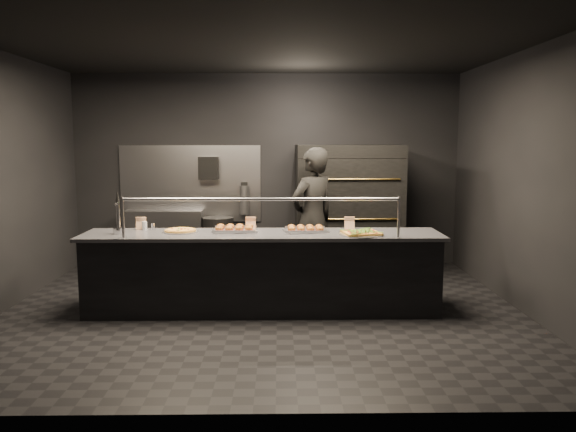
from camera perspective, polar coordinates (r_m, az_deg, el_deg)
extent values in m
plane|color=black|center=(6.64, -2.59, -9.59)|extent=(6.00, 6.00, 0.00)
plane|color=black|center=(6.43, -2.75, 16.88)|extent=(6.00, 6.00, 0.00)
cube|color=black|center=(8.86, -2.17, 4.60)|extent=(6.00, 0.04, 3.00)
cube|color=black|center=(3.88, -3.80, 0.74)|extent=(6.00, 0.04, 3.00)
cube|color=black|center=(6.95, 22.94, 3.19)|extent=(0.04, 5.00, 3.00)
cube|color=#99999E|center=(8.96, -9.87, 3.25)|extent=(2.20, 0.02, 1.20)
cube|color=black|center=(6.53, -2.61, -5.90)|extent=(4.00, 0.70, 0.88)
cube|color=#343439|center=(6.43, -2.63, -1.91)|extent=(4.10, 0.78, 0.04)
cylinder|color=#99999E|center=(6.33, -16.43, -0.13)|extent=(0.03, 0.03, 0.45)
cylinder|color=#99999E|center=(6.24, 11.18, -0.07)|extent=(0.03, 0.03, 0.45)
cylinder|color=#99999E|center=(6.08, -2.74, 1.72)|extent=(3.00, 0.04, 0.04)
cube|color=black|center=(8.47, 5.94, -3.76)|extent=(1.50, 1.15, 0.60)
cube|color=black|center=(8.37, 6.00, 0.27)|extent=(1.50, 1.20, 0.55)
cube|color=black|center=(8.32, 6.05, 4.03)|extent=(1.50, 1.20, 0.55)
cube|color=black|center=(8.30, 6.09, 6.58)|extent=(1.50, 1.20, 0.18)
cylinder|color=gold|center=(7.76, 6.55, -0.31)|extent=(1.30, 0.02, 0.02)
cylinder|color=gold|center=(7.71, 6.61, 3.74)|extent=(1.30, 0.02, 0.02)
cube|color=#99999E|center=(8.98, -12.43, -2.28)|extent=(1.20, 0.35, 0.90)
cube|color=black|center=(8.81, -8.07, 4.85)|extent=(0.30, 0.20, 0.35)
cylinder|color=#B2B2B7|center=(8.81, -4.45, 1.63)|extent=(0.14, 0.14, 0.45)
cube|color=black|center=(8.78, -4.46, 3.26)|extent=(0.10, 0.06, 0.06)
cylinder|color=silver|center=(6.64, -16.81, -1.43)|extent=(0.13, 0.13, 0.07)
cylinder|color=silver|center=(6.62, -16.86, -0.03)|extent=(0.05, 0.05, 0.33)
cylinder|color=silver|center=(6.53, -17.08, 1.15)|extent=(0.02, 0.09, 0.02)
cone|color=black|center=(6.60, -16.94, 1.93)|extent=(0.05, 0.05, 0.13)
cylinder|color=silver|center=(6.61, -10.87, -1.55)|extent=(0.42, 0.42, 0.01)
cylinder|color=#BE8F3C|center=(6.61, -10.87, -1.45)|extent=(0.36, 0.36, 0.02)
cylinder|color=gold|center=(6.61, -10.88, -1.35)|extent=(0.32, 0.32, 0.01)
cube|color=silver|center=(6.57, -5.45, -1.48)|extent=(0.55, 0.44, 0.02)
ellipsoid|color=#A16022|center=(6.49, -7.01, -1.25)|extent=(0.09, 0.09, 0.06)
ellipsoid|color=#A16022|center=(6.66, -6.86, -1.03)|extent=(0.09, 0.09, 0.06)
ellipsoid|color=#A16022|center=(6.48, -6.01, -1.25)|extent=(0.09, 0.09, 0.06)
ellipsoid|color=#A16022|center=(6.65, -5.89, -1.03)|extent=(0.09, 0.09, 0.06)
ellipsoid|color=#A16022|center=(6.47, -5.01, -1.25)|extent=(0.09, 0.09, 0.06)
ellipsoid|color=#A16022|center=(6.64, -4.91, -1.03)|extent=(0.09, 0.09, 0.06)
ellipsoid|color=#A16022|center=(6.47, -4.01, -1.25)|extent=(0.09, 0.09, 0.06)
ellipsoid|color=#A16022|center=(6.63, -3.93, -1.03)|extent=(0.09, 0.09, 0.06)
cube|color=silver|center=(6.52, 1.79, -1.51)|extent=(0.55, 0.46, 0.02)
ellipsoid|color=#A16022|center=(6.43, 0.37, -1.30)|extent=(0.09, 0.09, 0.06)
ellipsoid|color=#A16022|center=(6.58, 0.34, -1.09)|extent=(0.09, 0.09, 0.06)
ellipsoid|color=#A16022|center=(6.43, 1.33, -1.30)|extent=(0.09, 0.09, 0.06)
ellipsoid|color=#A16022|center=(6.59, 1.28, -1.09)|extent=(0.09, 0.09, 0.06)
ellipsoid|color=#A16022|center=(6.44, 2.30, -1.30)|extent=(0.09, 0.09, 0.06)
ellipsoid|color=#A16022|center=(6.59, 2.22, -1.09)|extent=(0.09, 0.09, 0.06)
ellipsoid|color=#A16022|center=(6.44, 3.26, -1.29)|extent=(0.09, 0.09, 0.06)
ellipsoid|color=#A16022|center=(6.60, 3.16, -1.08)|extent=(0.09, 0.09, 0.06)
cylinder|color=silver|center=(6.35, 7.46, -1.85)|extent=(0.50, 0.50, 0.01)
cube|color=#BE8F3C|center=(6.35, 7.46, -1.71)|extent=(0.45, 0.42, 0.02)
cube|color=gold|center=(6.35, 7.46, -1.60)|extent=(0.43, 0.39, 0.01)
cube|color=#569132|center=(6.35, 7.46, -1.52)|extent=(0.40, 0.37, 0.01)
cylinder|color=silver|center=(6.85, -14.36, -0.96)|extent=(0.06, 0.06, 0.10)
cylinder|color=silver|center=(6.83, -13.54, -1.05)|extent=(0.04, 0.04, 0.08)
cube|color=white|center=(6.89, -14.70, -0.72)|extent=(0.12, 0.04, 0.15)
cube|color=white|center=(6.70, -3.81, -0.71)|extent=(0.12, 0.04, 0.15)
cube|color=white|center=(6.75, 6.27, -0.69)|extent=(0.12, 0.04, 0.15)
cylinder|color=black|center=(8.76, -7.11, -2.73)|extent=(0.48, 0.48, 0.80)
imported|color=black|center=(7.38, 2.51, -0.35)|extent=(0.82, 0.78, 1.88)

